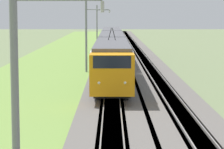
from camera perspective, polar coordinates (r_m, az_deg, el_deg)
The scene contains 9 objects.
ballast_main at distance 59.17m, azimuth -0.02°, elevation 0.69°, with size 240.00×4.40×0.30m.
ballast_adjacent at distance 59.31m, azimuth 3.98°, elevation 0.69°, with size 240.00×4.40×0.30m.
track_main at distance 59.17m, azimuth -0.02°, elevation 0.70°, with size 240.00×1.57×0.45m.
track_adjacent at distance 59.31m, azimuth 3.98°, elevation 0.70°, with size 240.00×1.57×0.45m.
grass_verge at distance 59.50m, azimuth -6.04°, elevation 0.60°, with size 240.00×12.78×0.12m.
passenger_train at distance 63.33m, azimuth -0.02°, elevation 3.06°, with size 59.83×3.01×4.98m.
catenary_mast_near at distance 14.74m, azimuth -10.13°, elevation -2.67°, with size 0.22×2.56×7.52m.
catenary_mast_mid at distance 55.36m, azimuth -2.72°, elevation 4.17°, with size 0.22×2.56×7.53m.
catenary_mast_far at distance 96.25m, azimuth -1.59°, elevation 5.26°, with size 0.22×2.56×7.70m.
Camera 1 is at (-8.85, 0.03, 6.24)m, focal length 85.00 mm.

